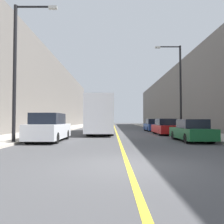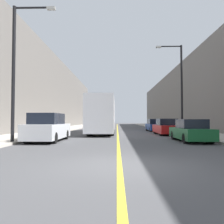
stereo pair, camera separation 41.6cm
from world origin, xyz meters
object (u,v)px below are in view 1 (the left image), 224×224
object	(u,v)px
car_right_mid	(165,127)
street_lamp_left	(18,64)
car_right_far	(153,126)
parked_suv_left	(49,128)
car_right_near	(191,131)
bus	(102,115)
street_lamp_right	(179,84)

from	to	relation	value
car_right_mid	street_lamp_left	xyz separation A→B (m)	(-10.69, -8.43, 4.04)
car_right_far	parked_suv_left	bearing A→B (deg)	-125.71
car_right_near	car_right_mid	bearing A→B (deg)	90.93
car_right_near	bus	bearing A→B (deg)	125.76
car_right_near	street_lamp_left	bearing A→B (deg)	-170.81
bus	street_lamp_right	xyz separation A→B (m)	(7.60, -2.03, 3.07)
street_lamp_left	street_lamp_right	world-z (taller)	street_lamp_right
parked_suv_left	street_lamp_left	world-z (taller)	street_lamp_left
street_lamp_right	street_lamp_left	bearing A→B (deg)	-144.75
car_right_mid	car_right_far	bearing A→B (deg)	89.48
car_right_near	car_right_mid	distance (m)	6.68
parked_suv_left	car_right_near	xyz separation A→B (m)	(9.44, 0.05, -0.20)
car_right_near	car_right_mid	size ratio (longest dim) A/B	0.91
parked_suv_left	car_right_mid	bearing A→B (deg)	35.80
car_right_mid	car_right_near	bearing A→B (deg)	-89.07
car_right_mid	street_lamp_right	size ratio (longest dim) A/B	0.56
car_right_mid	street_lamp_left	distance (m)	14.20
parked_suv_left	street_lamp_right	xyz separation A→B (m)	(10.70, 6.83, 4.12)
bus	car_right_far	distance (m)	7.66
bus	car_right_mid	world-z (taller)	bus
bus	car_right_near	bearing A→B (deg)	-54.24
car_right_far	street_lamp_left	distance (m)	18.70
car_right_far	street_lamp_right	size ratio (longest dim) A/B	0.53
parked_suv_left	car_right_mid	xyz separation A→B (m)	(9.33, 6.73, -0.16)
car_right_near	car_right_far	world-z (taller)	car_right_far
car_right_near	car_right_mid	xyz separation A→B (m)	(-0.11, 6.68, 0.03)
car_right_near	street_lamp_left	size ratio (longest dim) A/B	0.54
bus	street_lamp_right	distance (m)	8.44
car_right_far	street_lamp_left	bearing A→B (deg)	-126.07
parked_suv_left	car_right_far	bearing A→B (deg)	54.29
bus	street_lamp_left	distance (m)	11.80
car_right_near	street_lamp_right	world-z (taller)	street_lamp_right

